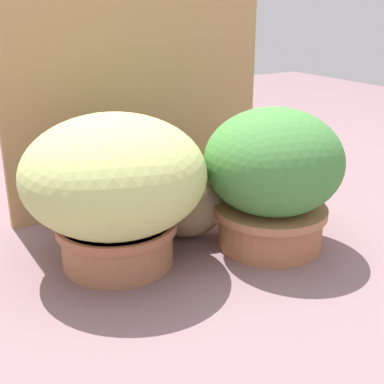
{
  "coord_description": "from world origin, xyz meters",
  "views": [
    {
      "loc": [
        -0.76,
        -1.21,
        0.72
      ],
      "look_at": [
        -0.01,
        0.04,
        0.18
      ],
      "focal_mm": 49.2,
      "sensor_mm": 36.0,
      "label": 1
    }
  ],
  "objects_px": {
    "grass_planter": "(115,185)",
    "leafy_planter": "(273,176)",
    "cat": "(189,200)",
    "mushroom_ornament_red": "(156,232)"
  },
  "relations": [
    {
      "from": "grass_planter",
      "to": "cat",
      "type": "relative_size",
      "value": 1.55
    },
    {
      "from": "leafy_planter",
      "to": "grass_planter",
      "type": "bearing_deg",
      "value": 163.4
    },
    {
      "from": "cat",
      "to": "mushroom_ornament_red",
      "type": "xyz_separation_m",
      "value": [
        -0.18,
        -0.13,
        -0.02
      ]
    },
    {
      "from": "leafy_planter",
      "to": "cat",
      "type": "xyz_separation_m",
      "value": [
        -0.18,
        0.19,
        -0.1
      ]
    },
    {
      "from": "leafy_planter",
      "to": "cat",
      "type": "bearing_deg",
      "value": 133.81
    },
    {
      "from": "cat",
      "to": "leafy_planter",
      "type": "bearing_deg",
      "value": -46.19
    },
    {
      "from": "leafy_planter",
      "to": "cat",
      "type": "height_order",
      "value": "leafy_planter"
    },
    {
      "from": "leafy_planter",
      "to": "mushroom_ornament_red",
      "type": "distance_m",
      "value": 0.38
    },
    {
      "from": "grass_planter",
      "to": "leafy_planter",
      "type": "relative_size",
      "value": 1.19
    },
    {
      "from": "cat",
      "to": "mushroom_ornament_red",
      "type": "bearing_deg",
      "value": -145.32
    }
  ]
}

